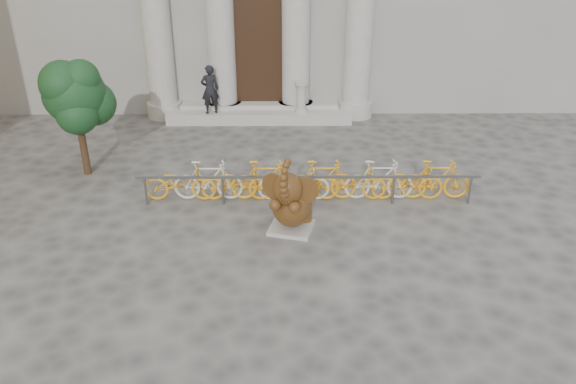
{
  "coord_description": "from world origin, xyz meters",
  "views": [
    {
      "loc": [
        0.8,
        -8.36,
        6.2
      ],
      "look_at": [
        0.88,
        1.83,
        1.1
      ],
      "focal_mm": 35.0,
      "sensor_mm": 36.0,
      "label": 1
    }
  ],
  "objects_px": {
    "pedestrian": "(210,89)",
    "bike_rack": "(307,180)",
    "elephant_statue": "(291,203)",
    "tree": "(76,96)"
  },
  "relations": [
    {
      "from": "bike_rack",
      "to": "tree",
      "type": "bearing_deg",
      "value": 165.32
    },
    {
      "from": "bike_rack",
      "to": "pedestrian",
      "type": "bearing_deg",
      "value": 118.22
    },
    {
      "from": "pedestrian",
      "to": "bike_rack",
      "type": "bearing_deg",
      "value": 99.86
    },
    {
      "from": "elephant_statue",
      "to": "pedestrian",
      "type": "bearing_deg",
      "value": 124.71
    },
    {
      "from": "tree",
      "to": "elephant_statue",
      "type": "bearing_deg",
      "value": -29.3
    },
    {
      "from": "elephant_statue",
      "to": "pedestrian",
      "type": "distance_m",
      "value": 7.34
    },
    {
      "from": "elephant_statue",
      "to": "bike_rack",
      "type": "relative_size",
      "value": 0.23
    },
    {
      "from": "elephant_statue",
      "to": "pedestrian",
      "type": "relative_size",
      "value": 1.16
    },
    {
      "from": "tree",
      "to": "pedestrian",
      "type": "bearing_deg",
      "value": 54.33
    },
    {
      "from": "elephant_statue",
      "to": "bike_rack",
      "type": "distance_m",
      "value": 1.54
    }
  ]
}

